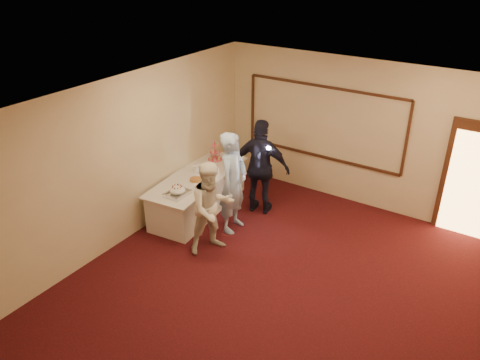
# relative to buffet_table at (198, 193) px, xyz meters

# --- Properties ---
(floor) EXTENTS (7.00, 7.00, 0.00)m
(floor) POSITION_rel_buffet_table_xyz_m (2.51, -1.43, -0.39)
(floor) COLOR black
(floor) RESTS_ON ground
(room_walls) EXTENTS (6.04, 7.04, 3.02)m
(room_walls) POSITION_rel_buffet_table_xyz_m (2.51, -1.43, 1.64)
(room_walls) COLOR beige
(room_walls) RESTS_ON floor
(wall_molding) EXTENTS (3.45, 0.04, 1.55)m
(wall_molding) POSITION_rel_buffet_table_xyz_m (1.71, 2.04, 1.21)
(wall_molding) COLOR #371B10
(wall_molding) RESTS_ON room_walls
(doorway) EXTENTS (1.05, 0.07, 2.20)m
(doorway) POSITION_rel_buffet_table_xyz_m (4.66, 2.02, 0.69)
(doorway) COLOR #371B10
(doorway) RESTS_ON floor
(buffet_table) EXTENTS (1.23, 2.60, 0.77)m
(buffet_table) POSITION_rel_buffet_table_xyz_m (0.00, 0.00, 0.00)
(buffet_table) COLOR white
(buffet_table) RESTS_ON floor
(pavlova_tray) EXTENTS (0.35, 0.50, 0.18)m
(pavlova_tray) POSITION_rel_buffet_table_xyz_m (0.18, -0.84, 0.46)
(pavlova_tray) COLOR silver
(pavlova_tray) RESTS_ON buffet_table
(cupcake_stand) EXTENTS (0.31, 0.31, 0.45)m
(cupcake_stand) POSITION_rel_buffet_table_xyz_m (-0.17, 0.82, 0.54)
(cupcake_stand) COLOR #EC506F
(cupcake_stand) RESTS_ON buffet_table
(plate_stack_a) EXTENTS (0.17, 0.17, 0.14)m
(plate_stack_a) POSITION_rel_buffet_table_xyz_m (-0.13, 0.14, 0.45)
(plate_stack_a) COLOR white
(plate_stack_a) RESTS_ON buffet_table
(plate_stack_b) EXTENTS (0.17, 0.17, 0.14)m
(plate_stack_b) POSITION_rel_buffet_table_xyz_m (0.21, 0.28, 0.45)
(plate_stack_b) COLOR white
(plate_stack_b) RESTS_ON buffet_table
(tart) EXTENTS (0.26, 0.26, 0.05)m
(tart) POSITION_rel_buffet_table_xyz_m (0.11, -0.21, 0.41)
(tart) COLOR white
(tart) RESTS_ON buffet_table
(man) EXTENTS (0.53, 0.75, 1.95)m
(man) POSITION_rel_buffet_table_xyz_m (0.98, -0.20, 0.59)
(man) COLOR #8FADDB
(man) RESTS_ON floor
(woman) EXTENTS (0.96, 1.03, 1.69)m
(woman) POSITION_rel_buffet_table_xyz_m (1.06, -0.97, 0.46)
(woman) COLOR silver
(woman) RESTS_ON floor
(guest) EXTENTS (1.22, 0.70, 1.95)m
(guest) POSITION_rel_buffet_table_xyz_m (1.08, 0.65, 0.59)
(guest) COLOR black
(guest) RESTS_ON floor
(camera_flash) EXTENTS (0.08, 0.06, 0.05)m
(camera_flash) POSITION_rel_buffet_table_xyz_m (1.31, 0.50, 1.10)
(camera_flash) COLOR white
(camera_flash) RESTS_ON guest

